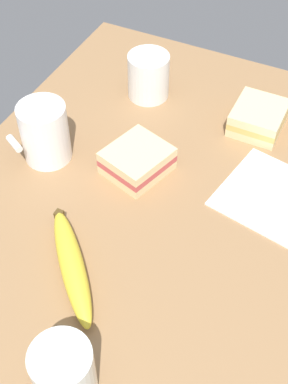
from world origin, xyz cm
name	(u,v)px	position (x,y,z in cm)	size (l,w,h in cm)	color
tabletop	(144,209)	(0.00, 0.00, 1.00)	(90.00, 64.00, 2.00)	#936D47
coffee_mug_black	(148,75)	(-25.67, -11.50, 6.46)	(10.06, 7.80, 8.65)	white
coffee_mug_milky	(44,132)	(-2.85, -19.64, 7.39)	(10.18, 8.47, 10.49)	white
sandwich_main	(258,118)	(-25.59, 10.32, 4.20)	(9.73, 8.76, 4.40)	beige
sandwich_side	(137,161)	(-6.41, -4.36, 4.20)	(12.10, 11.45, 4.40)	beige
glass_of_milk	(65,376)	(30.59, 4.62, 6.09)	(7.31, 7.31, 9.32)	silver
banana	(72,265)	(15.77, -3.62, 3.70)	(17.27, 16.29, 3.40)	yellow
paper_napkin	(273,196)	(-10.47, 17.88, 2.15)	(15.77, 15.77, 0.30)	white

